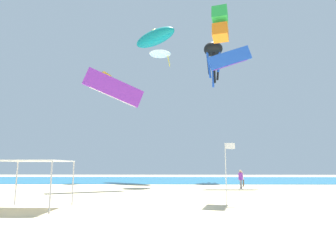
# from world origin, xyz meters

# --- Properties ---
(ground) EXTENTS (110.00, 110.00, 0.10)m
(ground) POSITION_xyz_m (0.00, 0.00, -0.05)
(ground) COLOR beige
(ocean_strip) EXTENTS (110.00, 23.22, 0.03)m
(ocean_strip) POSITION_xyz_m (0.00, 29.24, 0.01)
(ocean_strip) COLOR #1E6B93
(ocean_strip) RESTS_ON ground
(canopy_tent) EXTENTS (3.25, 2.84, 2.41)m
(canopy_tent) POSITION_xyz_m (-6.72, -1.28, 2.29)
(canopy_tent) COLOR #B2B2B7
(canopy_tent) RESTS_ON ground
(person_near_tent) EXTENTS (0.42, 0.47, 1.76)m
(person_near_tent) POSITION_xyz_m (6.94, 12.01, 1.03)
(person_near_tent) COLOR slate
(person_near_tent) RESTS_ON ground
(person_leftmost) EXTENTS (0.39, 0.37, 1.57)m
(person_leftmost) POSITION_xyz_m (7.79, 15.04, 0.92)
(person_leftmost) COLOR brown
(person_leftmost) RESTS_ON ground
(banner_flag) EXTENTS (0.61, 0.06, 3.46)m
(banner_flag) POSITION_xyz_m (3.52, 0.85, 2.09)
(banner_flag) COLOR silver
(banner_flag) RESTS_ON ground
(kite_parafoil_purple) EXTENTS (6.00, 2.36, 3.76)m
(kite_parafoil_purple) POSITION_xyz_m (-5.62, 11.56, 9.94)
(kite_parafoil_purple) COLOR purple
(kite_delta_white) EXTENTS (3.62, 3.63, 2.14)m
(kite_delta_white) POSITION_xyz_m (-1.27, 18.12, 16.60)
(kite_delta_white) COLOR white
(kite_box_green) EXTENTS (1.48, 1.59, 2.64)m
(kite_box_green) POSITION_xyz_m (4.09, 4.80, 13.07)
(kite_box_green) COLOR green
(kite_diamond_orange) EXTENTS (2.12, 2.12, 2.26)m
(kite_diamond_orange) POSITION_xyz_m (-9.92, 24.18, 15.64)
(kite_diamond_orange) COLOR orange
(kite_octopus_black) EXTENTS (4.12, 4.12, 7.05)m
(kite_octopus_black) POSITION_xyz_m (6.80, 26.58, 20.34)
(kite_octopus_black) COLOR black
(kite_inflatable_teal) EXTENTS (8.36, 7.69, 3.38)m
(kite_inflatable_teal) POSITION_xyz_m (-2.71, 27.72, 23.36)
(kite_inflatable_teal) COLOR teal
(kite_parafoil_blue) EXTENTS (5.56, 1.24, 3.38)m
(kite_parafoil_blue) POSITION_xyz_m (7.22, 16.38, 14.99)
(kite_parafoil_blue) COLOR blue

